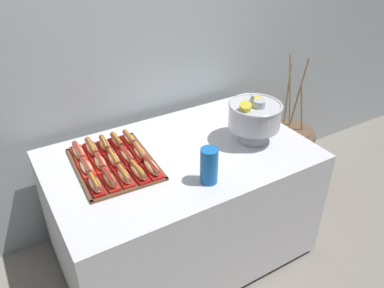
{
  "coord_description": "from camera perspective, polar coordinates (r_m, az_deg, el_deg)",
  "views": [
    {
      "loc": [
        -0.87,
        -1.6,
        1.96
      ],
      "look_at": [
        0.06,
        -0.04,
        0.84
      ],
      "focal_mm": 35.84,
      "sensor_mm": 36.0,
      "label": 1
    }
  ],
  "objects": [
    {
      "name": "ground_plane",
      "position": [
        2.67,
        -1.52,
        -15.4
      ],
      "size": [
        10.0,
        10.0,
        0.0
      ],
      "primitive_type": "plane",
      "color": "gray"
    },
    {
      "name": "back_wall",
      "position": [
        2.46,
        -9.21,
        15.78
      ],
      "size": [
        6.0,
        0.1,
        2.6
      ],
      "primitive_type": "cube",
      "color": "#B2BCC1",
      "rests_on": "ground_plane"
    },
    {
      "name": "buffet_table",
      "position": [
        2.39,
        -1.66,
        -8.8
      ],
      "size": [
        1.49,
        0.94,
        0.77
      ],
      "color": "silver",
      "rests_on": "ground_plane"
    },
    {
      "name": "floor_vase",
      "position": [
        3.09,
        13.7,
        -2.44
      ],
      "size": [
        0.47,
        0.47,
        1.13
      ],
      "color": "brown",
      "rests_on": "ground_plane"
    },
    {
      "name": "serving_tray",
      "position": [
        2.12,
        -11.47,
        -2.98
      ],
      "size": [
        0.43,
        0.54,
        0.01
      ],
      "color": "brown",
      "rests_on": "buffet_table"
    },
    {
      "name": "hot_dog_0",
      "position": [
        1.94,
        -14.25,
        -5.82
      ],
      "size": [
        0.07,
        0.16,
        0.06
      ],
      "color": "#B21414",
      "rests_on": "serving_tray"
    },
    {
      "name": "hot_dog_1",
      "position": [
        1.96,
        -12.15,
        -5.22
      ],
      "size": [
        0.06,
        0.16,
        0.06
      ],
      "color": "red",
      "rests_on": "serving_tray"
    },
    {
      "name": "hot_dog_2",
      "position": [
        1.97,
        -10.07,
        -4.68
      ],
      "size": [
        0.07,
        0.16,
        0.06
      ],
      "color": "red",
      "rests_on": "serving_tray"
    },
    {
      "name": "hot_dog_3",
      "position": [
        1.99,
        -8.03,
        -4.1
      ],
      "size": [
        0.06,
        0.18,
        0.06
      ],
      "color": "#B21414",
      "rests_on": "serving_tray"
    },
    {
      "name": "hot_dog_4",
      "position": [
        2.01,
        -6.04,
        -3.5
      ],
      "size": [
        0.07,
        0.18,
        0.06
      ],
      "color": "red",
      "rests_on": "serving_tray"
    },
    {
      "name": "hot_dog_5",
      "position": [
        2.08,
        -15.47,
        -3.4
      ],
      "size": [
        0.07,
        0.16,
        0.06
      ],
      "color": "red",
      "rests_on": "serving_tray"
    },
    {
      "name": "hot_dog_6",
      "position": [
        2.09,
        -13.51,
        -2.79
      ],
      "size": [
        0.08,
        0.16,
        0.06
      ],
      "color": "red",
      "rests_on": "serving_tray"
    },
    {
      "name": "hot_dog_7",
      "position": [
        2.1,
        -11.56,
        -2.26
      ],
      "size": [
        0.07,
        0.17,
        0.06
      ],
      "color": "#B21414",
      "rests_on": "serving_tray"
    },
    {
      "name": "hot_dog_8",
      "position": [
        2.12,
        -9.64,
        -1.8
      ],
      "size": [
        0.06,
        0.17,
        0.06
      ],
      "color": "red",
      "rests_on": "serving_tray"
    },
    {
      "name": "hot_dog_9",
      "position": [
        2.14,
        -7.75,
        -1.28
      ],
      "size": [
        0.08,
        0.18,
        0.06
      ],
      "color": "red",
      "rests_on": "serving_tray"
    },
    {
      "name": "hot_dog_10",
      "position": [
        2.22,
        -16.55,
        -1.18
      ],
      "size": [
        0.07,
        0.19,
        0.06
      ],
      "color": "red",
      "rests_on": "serving_tray"
    },
    {
      "name": "hot_dog_11",
      "position": [
        2.22,
        -14.7,
        -0.63
      ],
      "size": [
        0.07,
        0.19,
        0.06
      ],
      "color": "#B21414",
      "rests_on": "serving_tray"
    },
    {
      "name": "hot_dog_12",
      "position": [
        2.24,
        -12.87,
        -0.15
      ],
      "size": [
        0.08,
        0.16,
        0.06
      ],
      "color": "#B21414",
      "rests_on": "serving_tray"
    },
    {
      "name": "hot_dog_13",
      "position": [
        2.25,
        -11.06,
        0.32
      ],
      "size": [
        0.06,
        0.16,
        0.06
      ],
      "color": "red",
      "rests_on": "serving_tray"
    },
    {
      "name": "hot_dog_14",
      "position": [
        2.27,
        -9.27,
        0.75
      ],
      "size": [
        0.07,
        0.16,
        0.06
      ],
      "color": "red",
      "rests_on": "serving_tray"
    },
    {
      "name": "punch_bowl",
      "position": [
        2.24,
        9.27,
        4.28
      ],
      "size": [
        0.31,
        0.31,
        0.29
      ],
      "color": "silver",
      "rests_on": "buffet_table"
    },
    {
      "name": "cup_stack",
      "position": [
        1.91,
        2.65,
        -3.21
      ],
      "size": [
        0.09,
        0.09,
        0.19
      ],
      "color": "blue",
      "rests_on": "buffet_table"
    }
  ]
}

